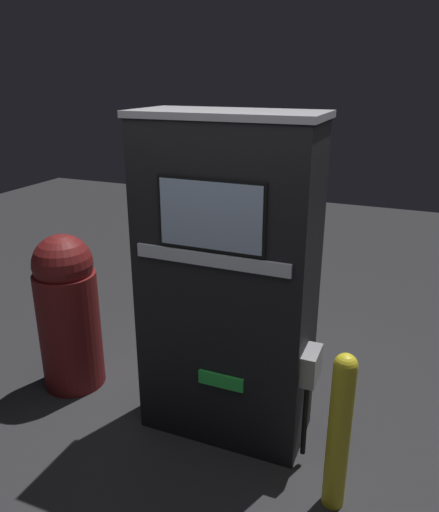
# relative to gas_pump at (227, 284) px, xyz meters

# --- Properties ---
(ground_plane) EXTENTS (14.00, 14.00, 0.00)m
(ground_plane) POSITION_rel_gas_pump_xyz_m (-0.00, -0.25, -1.07)
(ground_plane) COLOR #2D2D30
(gas_pump) EXTENTS (1.19, 0.54, 2.13)m
(gas_pump) POSITION_rel_gas_pump_xyz_m (0.00, 0.00, 0.00)
(gas_pump) COLOR black
(gas_pump) RESTS_ON ground_plane
(safety_bollard) EXTENTS (0.13, 0.13, 0.97)m
(safety_bollard) POSITION_rel_gas_pump_xyz_m (0.82, -0.41, -0.56)
(safety_bollard) COLOR yellow
(safety_bollard) RESTS_ON ground_plane
(trash_bin) EXTENTS (0.47, 0.47, 1.23)m
(trash_bin) POSITION_rel_gas_pump_xyz_m (-1.31, 0.02, -0.44)
(trash_bin) COLOR maroon
(trash_bin) RESTS_ON ground_plane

